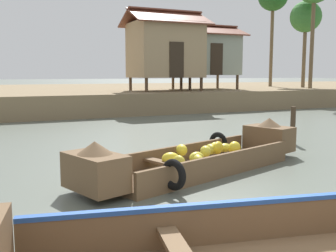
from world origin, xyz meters
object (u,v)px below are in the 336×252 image
viewer_boat (298,252)px  palm_tree_near (306,18)px  banana_boat (200,157)px  stilt_house_left (165,49)px  stilt_house_mid_left (205,54)px  mooring_post (293,125)px

viewer_boat → palm_tree_near: bearing=46.8°
banana_boat → stilt_house_left: size_ratio=1.29×
stilt_house_left → palm_tree_near: (10.78, 1.10, 2.39)m
viewer_boat → stilt_house_mid_left: bearing=62.5°
viewer_boat → banana_boat: bearing=72.7°
viewer_boat → palm_tree_near: palm_tree_near is taller
banana_boat → stilt_house_mid_left: stilt_house_mid_left is taller
banana_boat → stilt_house_left: (5.14, 13.07, 2.96)m
banana_boat → viewer_boat: (-1.28, -4.13, -0.00)m
banana_boat → stilt_house_mid_left: bearing=59.8°
viewer_boat → stilt_house_left: bearing=69.5°
stilt_house_mid_left → mooring_post: size_ratio=4.15×
viewer_boat → palm_tree_near: size_ratio=1.14×
viewer_boat → mooring_post: 7.82m
palm_tree_near → stilt_house_mid_left: bearing=178.4°
stilt_house_left → palm_tree_near: palm_tree_near is taller
viewer_boat → mooring_post: mooring_post is taller
stilt_house_left → palm_tree_near: size_ratio=0.75×
banana_boat → stilt_house_mid_left: (8.36, 14.38, 2.85)m
banana_boat → viewer_boat: viewer_boat is taller
palm_tree_near → mooring_post: 18.05m
mooring_post → stilt_house_mid_left: bearing=70.6°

